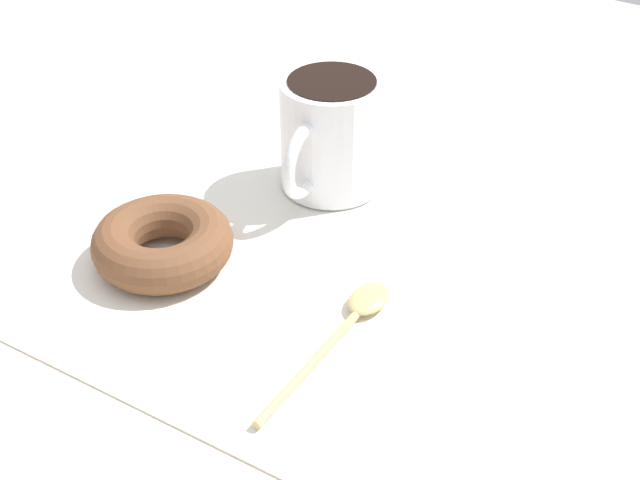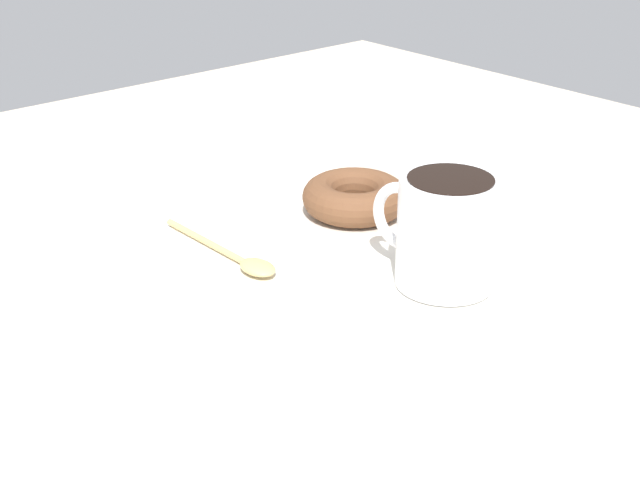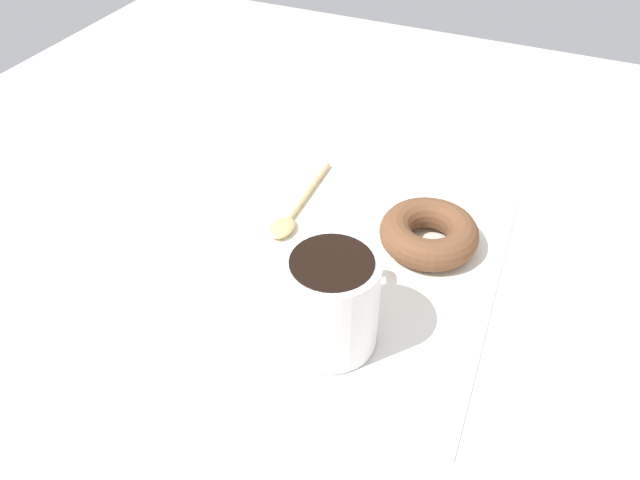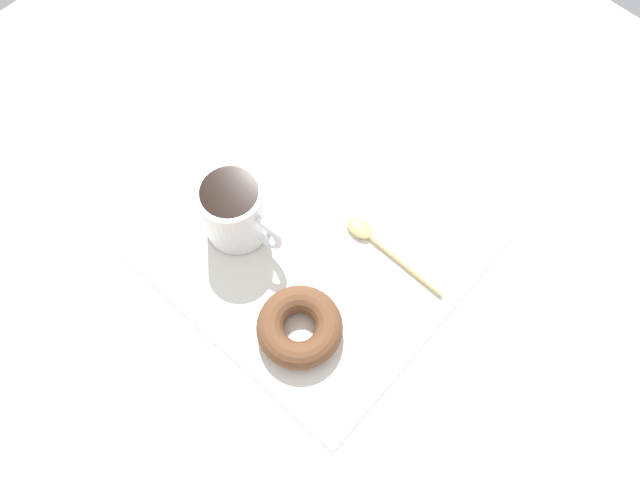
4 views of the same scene
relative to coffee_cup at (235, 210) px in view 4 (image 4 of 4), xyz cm
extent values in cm
cube|color=beige|center=(8.13, 4.36, -5.86)|extent=(120.00, 120.00, 2.00)
cube|color=white|center=(8.99, 5.01, -4.71)|extent=(35.23, 35.23, 0.30)
cylinder|color=white|center=(-0.22, -0.03, -0.19)|extent=(7.82, 7.82, 8.76)
cylinder|color=black|center=(-0.22, -0.03, 3.99)|extent=(6.62, 6.62, 0.60)
torus|color=white|center=(4.15, 0.47, -0.19)|extent=(5.87, 1.55, 5.80)
torus|color=brown|center=(14.70, -4.19, -2.99)|extent=(9.78, 9.78, 3.15)
ellipsoid|color=#D8B772|center=(10.86, 10.08, -4.11)|extent=(3.66, 2.49, 0.90)
cylinder|color=#D8B772|center=(17.81, 10.26, -4.28)|extent=(11.60, 0.85, 0.56)
camera|label=1|loc=(49.98, 32.08, 33.02)|focal=50.00mm
camera|label=2|loc=(-41.02, 48.24, 28.50)|focal=50.00mm
camera|label=3|loc=(-32.53, -13.23, 36.47)|focal=35.00mm
camera|label=4|loc=(30.57, -17.27, 64.69)|focal=35.00mm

